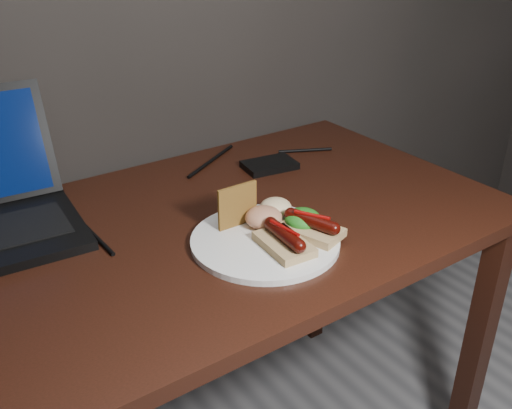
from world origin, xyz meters
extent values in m
cube|color=black|center=(0.00, 1.38, 0.73)|extent=(1.40, 0.70, 0.03)
cube|color=black|center=(0.65, 1.08, 0.36)|extent=(0.05, 0.05, 0.72)
cube|color=black|center=(0.65, 1.68, 0.36)|extent=(0.05, 0.05, 0.72)
cube|color=black|center=(0.35, 1.53, 0.76)|extent=(0.14, 0.10, 0.02)
cylinder|color=black|center=(-0.12, 1.46, 0.75)|extent=(0.02, 0.18, 0.01)
cylinder|color=black|center=(0.25, 1.65, 0.75)|extent=(0.19, 0.12, 0.01)
cylinder|color=black|center=(0.49, 1.57, 0.75)|extent=(0.13, 0.07, 0.01)
cylinder|color=white|center=(0.13, 1.25, 0.76)|extent=(0.29, 0.29, 0.01)
cube|color=tan|center=(0.14, 1.20, 0.77)|extent=(0.08, 0.12, 0.02)
cylinder|color=#460804|center=(0.14, 1.20, 0.79)|extent=(0.03, 0.10, 0.02)
sphere|color=#460804|center=(0.14, 1.15, 0.79)|extent=(0.03, 0.02, 0.02)
sphere|color=#460804|center=(0.15, 1.25, 0.79)|extent=(0.03, 0.02, 0.02)
cylinder|color=#790705|center=(0.14, 1.20, 0.80)|extent=(0.02, 0.07, 0.01)
cube|color=tan|center=(0.21, 1.21, 0.77)|extent=(0.10, 0.13, 0.02)
cylinder|color=#460804|center=(0.21, 1.21, 0.79)|extent=(0.05, 0.10, 0.02)
sphere|color=#460804|center=(0.23, 1.17, 0.79)|extent=(0.03, 0.02, 0.02)
sphere|color=#460804|center=(0.20, 1.26, 0.79)|extent=(0.03, 0.02, 0.02)
cylinder|color=#790705|center=(0.21, 1.21, 0.80)|extent=(0.04, 0.06, 0.01)
cube|color=olive|center=(0.12, 1.32, 0.80)|extent=(0.08, 0.01, 0.08)
ellipsoid|color=#115611|center=(0.22, 1.24, 0.78)|extent=(0.07, 0.07, 0.04)
ellipsoid|color=#A21E10|center=(0.16, 1.29, 0.78)|extent=(0.07, 0.07, 0.04)
ellipsoid|color=white|center=(0.21, 1.31, 0.78)|extent=(0.06, 0.06, 0.04)
camera|label=1|loc=(-0.40, 0.50, 1.30)|focal=40.00mm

